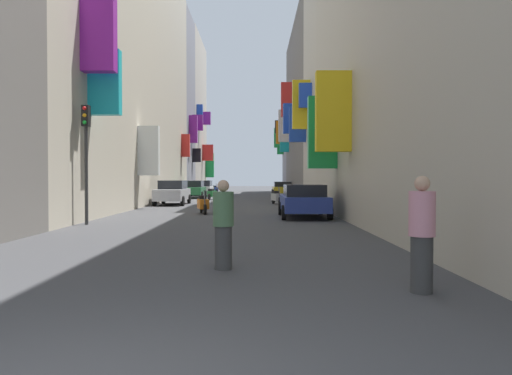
{
  "coord_description": "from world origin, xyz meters",
  "views": [
    {
      "loc": [
        1.51,
        -3.18,
        1.67
      ],
      "look_at": [
        1.45,
        23.3,
        1.16
      ],
      "focal_mm": 33.66,
      "sensor_mm": 36.0,
      "label": 1
    }
  ],
  "objects": [
    {
      "name": "scooter_blue",
      "position": [
        -3.05,
        50.04,
        0.46
      ],
      "size": [
        0.8,
        1.81,
        1.13
      ],
      "color": "#2D4CAD",
      "rests_on": "ground"
    },
    {
      "name": "parked_car_green",
      "position": [
        -3.82,
        37.67,
        0.77
      ],
      "size": [
        1.9,
        4.31,
        1.47
      ],
      "color": "#236638",
      "rests_on": "ground"
    },
    {
      "name": "traffic_light_near_corner",
      "position": [
        -4.6,
        14.06,
        2.92
      ],
      "size": [
        0.26,
        0.34,
        4.29
      ],
      "color": "#2D2D2D",
      "rests_on": "ground"
    },
    {
      "name": "pedestrian_near_left",
      "position": [
        3.93,
        3.8,
        0.85
      ],
      "size": [
        0.52,
        0.52,
        1.71
      ],
      "color": "#393939",
      "rests_on": "ground"
    },
    {
      "name": "building_left_mid_b",
      "position": [
        -7.99,
        45.11,
        9.02
      ],
      "size": [
        7.09,
        6.47,
        18.06
      ],
      "color": "gray",
      "rests_on": "ground"
    },
    {
      "name": "scooter_orange",
      "position": [
        -0.99,
        19.4,
        0.46
      ],
      "size": [
        0.68,
        1.77,
        1.13
      ],
      "color": "orange",
      "rests_on": "ground"
    },
    {
      "name": "building_right_mid_c",
      "position": [
        7.98,
        56.0,
        6.27
      ],
      "size": [
        7.23,
        8.0,
        12.53
      ],
      "color": "gray",
      "rests_on": "ground"
    },
    {
      "name": "building_right_mid_a",
      "position": [
        7.99,
        28.48,
        9.05
      ],
      "size": [
        7.16,
        7.45,
        18.13
      ],
      "color": "#BCB29E",
      "rests_on": "ground"
    },
    {
      "name": "scooter_silver",
      "position": [
        2.84,
        27.71,
        0.46
      ],
      "size": [
        0.72,
        1.91,
        1.13
      ],
      "color": "#ADADB2",
      "rests_on": "ground"
    },
    {
      "name": "building_left_mid_a",
      "position": [
        -7.99,
        26.84,
        9.09
      ],
      "size": [
        7.24,
        30.06,
        18.19
      ],
      "color": "#BCB29E",
      "rests_on": "ground"
    },
    {
      "name": "building_left_mid_c",
      "position": [
        -7.99,
        54.17,
        9.12
      ],
      "size": [
        7.31,
        11.65,
        18.27
      ],
      "color": "#B2A899",
      "rests_on": "ground"
    },
    {
      "name": "parked_car_yellow",
      "position": [
        4.05,
        42.88,
        0.72
      ],
      "size": [
        1.96,
        4.2,
        1.35
      ],
      "color": "gold",
      "rests_on": "ground"
    },
    {
      "name": "parked_car_silver",
      "position": [
        -3.78,
        27.23,
        0.8
      ],
      "size": [
        1.88,
        4.29,
        1.53
      ],
      "color": "#B7B7BC",
      "rests_on": "ground"
    },
    {
      "name": "building_right_mid_b",
      "position": [
        7.99,
        42.1,
        8.04
      ],
      "size": [
        7.4,
        19.8,
        16.08
      ],
      "color": "slate",
      "rests_on": "ground"
    },
    {
      "name": "parked_car_blue",
      "position": [
        3.55,
        17.25,
        0.75
      ],
      "size": [
        2.02,
        4.18,
        1.4
      ],
      "color": "navy",
      "rests_on": "ground"
    },
    {
      "name": "parked_car_white",
      "position": [
        -3.64,
        42.99,
        0.77
      ],
      "size": [
        2.0,
        4.34,
        1.46
      ],
      "color": "white",
      "rests_on": "ground"
    },
    {
      "name": "ground_plane",
      "position": [
        0.0,
        30.0,
        0.0
      ],
      "size": [
        140.0,
        140.0,
        0.0
      ],
      "primitive_type": "plane",
      "color": "#424244"
    },
    {
      "name": "scooter_green",
      "position": [
        -1.94,
        34.25,
        0.46
      ],
      "size": [
        0.68,
        1.78,
        1.13
      ],
      "color": "#287F3D",
      "rests_on": "ground"
    },
    {
      "name": "pedestrian_crossing",
      "position": [
        0.91,
        5.59,
        0.82
      ],
      "size": [
        0.39,
        0.39,
        1.64
      ],
      "color": "#3E3E3E",
      "rests_on": "ground"
    }
  ]
}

